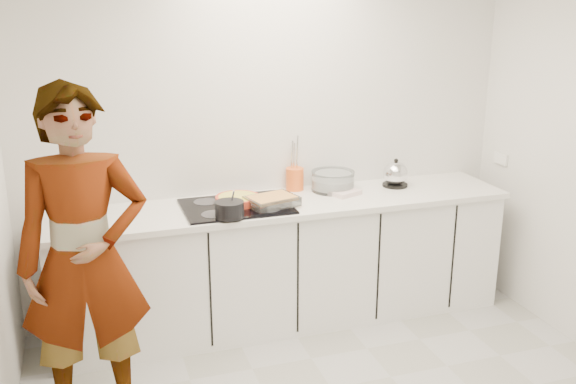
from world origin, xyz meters
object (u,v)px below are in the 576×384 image
object	(u,v)px
hob	(236,206)
tart_dish	(238,199)
mixing_bowl	(333,182)
saucepan	(230,209)
baking_dish	(272,200)
utensil_crock	(295,179)
cook	(84,261)
kettle	(395,175)

from	to	relation	value
hob	tart_dish	world-z (taller)	tart_dish
tart_dish	mixing_bowl	distance (m)	0.76
hob	saucepan	distance (m)	0.25
baking_dish	utensil_crock	size ratio (longest dim) A/B	2.31
mixing_bowl	hob	bearing A→B (deg)	-167.74
hob	saucepan	bearing A→B (deg)	-113.50
cook	kettle	bearing A→B (deg)	20.35
utensil_crock	saucepan	bearing A→B (deg)	-140.69
hob	cook	bearing A→B (deg)	-144.04
saucepan	baking_dish	bearing A→B (deg)	24.43
mixing_bowl	cook	size ratio (longest dim) A/B	0.21
baking_dish	kettle	xyz separation A→B (m)	(1.03, 0.20, 0.04)
utensil_crock	cook	bearing A→B (deg)	-146.51
hob	kettle	xyz separation A→B (m)	(1.26, 0.12, 0.08)
tart_dish	saucepan	world-z (taller)	saucepan
mixing_bowl	kettle	size ratio (longest dim) A/B	1.60
mixing_bowl	saucepan	bearing A→B (deg)	-155.74
mixing_bowl	kettle	xyz separation A→B (m)	(0.49, -0.04, 0.02)
tart_dish	utensil_crock	distance (m)	0.54
saucepan	baking_dish	distance (m)	0.36
mixing_bowl	utensil_crock	world-z (taller)	utensil_crock
kettle	cook	xyz separation A→B (m)	(-2.25, -0.85, -0.06)
hob	tart_dish	bearing A→B (deg)	62.56
utensil_crock	cook	distance (m)	1.81
saucepan	baking_dish	size ratio (longest dim) A/B	0.52
mixing_bowl	utensil_crock	distance (m)	0.28
baking_dish	cook	distance (m)	1.39
tart_dish	kettle	xyz separation A→B (m)	(1.23, 0.08, 0.05)
hob	saucepan	world-z (taller)	saucepan
baking_dish	utensil_crock	distance (m)	0.45
saucepan	kettle	distance (m)	1.40
tart_dish	utensil_crock	world-z (taller)	utensil_crock
utensil_crock	kettle	bearing A→B (deg)	-11.36
hob	kettle	distance (m)	1.27
saucepan	mixing_bowl	world-z (taller)	saucepan
hob	tart_dish	size ratio (longest dim) A/B	2.03
hob	kettle	bearing A→B (deg)	5.67
tart_dish	utensil_crock	bearing A→B (deg)	25.24
hob	saucepan	xyz separation A→B (m)	(-0.10, -0.22, 0.06)
hob	baking_dish	world-z (taller)	baking_dish
hob	baking_dish	xyz separation A→B (m)	(0.23, -0.08, 0.04)
saucepan	cook	size ratio (longest dim) A/B	0.10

